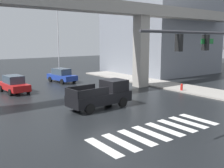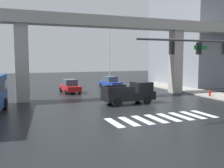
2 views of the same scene
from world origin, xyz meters
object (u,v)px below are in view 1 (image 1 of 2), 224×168
object	(u,v)px
pickup_truck	(103,95)
sedan_red	(14,84)
flagpole	(59,36)
sedan_blue	(62,75)
fire_hydrant	(182,88)

from	to	relation	value
pickup_truck	sedan_red	world-z (taller)	pickup_truck
pickup_truck	flagpole	xyz separation A→B (m)	(4.02, 16.15, 4.83)
pickup_truck	flagpole	bearing A→B (deg)	76.01
sedan_red	sedan_blue	bearing A→B (deg)	24.99
sedan_red	fire_hydrant	world-z (taller)	sedan_red
fire_hydrant	sedan_red	bearing A→B (deg)	144.69
sedan_red	pickup_truck	bearing A→B (deg)	-69.10
sedan_blue	flagpole	distance (m)	5.86
sedan_blue	fire_hydrant	size ratio (longest dim) A/B	5.30
pickup_truck	sedan_red	distance (m)	10.81
flagpole	sedan_blue	bearing A→B (deg)	-111.44
sedan_blue	sedan_red	xyz separation A→B (m)	(-6.74, -3.14, 0.00)
sedan_blue	flagpole	bearing A→B (deg)	68.56
fire_hydrant	flagpole	size ratio (longest dim) A/B	0.08
sedan_blue	sedan_red	world-z (taller)	same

